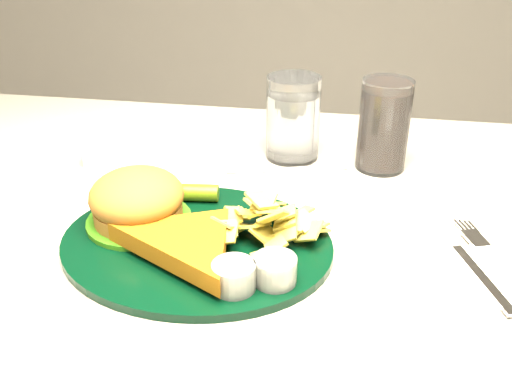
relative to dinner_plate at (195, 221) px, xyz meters
The scene contains 7 objects.
dinner_plate is the anchor object (origin of this frame).
water_glass 0.27m from the dinner_plate, 73.55° to the left, with size 0.08×0.08×0.12m, color white.
cola_glass 0.32m from the dinner_plate, 50.10° to the left, with size 0.07×0.07×0.13m, color black.
fork_napkin 0.31m from the dinner_plate, ahead, with size 0.12×0.15×0.01m, color white, non-canonical shape.
spoon 0.07m from the dinner_plate, 164.10° to the left, with size 0.04×0.13×0.01m, color silver, non-canonical shape.
ramekin 0.27m from the dinner_plate, 136.88° to the left, with size 0.04×0.04×0.03m, color white.
wrapped_straw 0.23m from the dinner_plate, 70.02° to the left, with size 0.17×0.06×0.01m, color white, non-canonical shape.
Camera 1 is at (0.10, -0.58, 1.11)m, focal length 40.00 mm.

